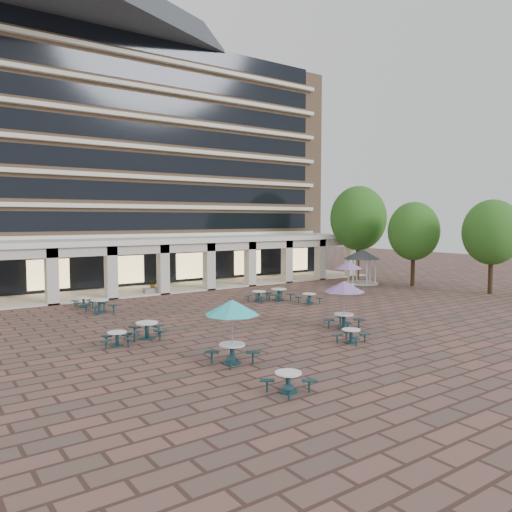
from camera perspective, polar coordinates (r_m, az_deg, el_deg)
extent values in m
plane|color=brown|center=(31.23, 2.76, -6.80)|extent=(120.00, 120.00, 0.00)
cube|color=#9B7757|center=(53.33, -14.62, 9.50)|extent=(40.00, 15.00, 22.00)
cube|color=beige|center=(45.96, -11.03, 2.32)|extent=(36.80, 0.50, 0.35)
cube|color=black|center=(46.15, -11.17, 3.94)|extent=(35.20, 0.05, 1.60)
cube|color=beige|center=(45.95, -11.08, 5.56)|extent=(36.80, 0.50, 0.35)
cube|color=black|center=(46.21, -11.22, 7.16)|extent=(35.20, 0.05, 1.60)
cube|color=beige|center=(46.09, -11.12, 8.79)|extent=(36.80, 0.50, 0.35)
cube|color=black|center=(46.42, -11.27, 10.37)|extent=(35.20, 0.05, 1.60)
cube|color=beige|center=(46.37, -11.17, 11.99)|extent=(36.80, 0.50, 0.35)
cube|color=black|center=(46.77, -11.31, 13.53)|extent=(35.20, 0.05, 1.60)
cube|color=beige|center=(46.80, -11.22, 15.15)|extent=(36.80, 0.50, 0.35)
cube|color=black|center=(47.27, -11.36, 16.64)|extent=(35.20, 0.05, 1.60)
cube|color=beige|center=(47.36, -11.27, 18.24)|extent=(36.80, 0.50, 0.35)
cube|color=black|center=(47.90, -11.41, 19.68)|extent=(35.20, 0.05, 1.60)
cube|color=beige|center=(48.06, -11.31, 21.24)|extent=(36.80, 0.50, 0.35)
cube|color=black|center=(48.66, -11.46, 22.63)|extent=(35.20, 0.05, 1.60)
cube|color=white|center=(43.48, -9.53, 1.83)|extent=(42.00, 6.60, 0.40)
cube|color=beige|center=(40.96, -7.78, 1.08)|extent=(42.00, 0.30, 0.90)
cube|color=black|center=(46.08, -10.96, -1.04)|extent=(38.00, 0.15, 3.20)
cube|color=beige|center=(43.85, -9.46, -3.58)|extent=(42.00, 6.00, 0.12)
cube|color=beige|center=(37.66, -22.32, -2.15)|extent=(0.80, 0.80, 4.00)
cube|color=beige|center=(38.82, -16.24, -1.82)|extent=(0.80, 0.80, 4.00)
cube|color=beige|center=(40.39, -10.58, -1.49)|extent=(0.80, 0.80, 4.00)
cube|color=beige|center=(42.33, -5.38, -1.18)|extent=(0.80, 0.80, 4.00)
cube|color=beige|center=(44.58, -0.68, -0.88)|extent=(0.80, 0.80, 4.00)
cube|color=beige|center=(47.10, 3.55, -0.62)|extent=(0.80, 0.80, 4.00)
cube|color=beige|center=(49.85, 7.33, -0.38)|extent=(0.80, 0.80, 4.00)
cube|color=beige|center=(52.80, 10.70, -0.16)|extent=(0.80, 0.80, 4.00)
cube|color=#FFD88C|center=(42.91, -22.63, -1.95)|extent=(3.20, 0.08, 2.40)
cube|color=#FFD88C|center=(44.74, -14.61, -1.52)|extent=(3.20, 0.08, 2.40)
cube|color=#FFD88C|center=(47.37, -7.35, -1.10)|extent=(3.20, 0.08, 2.40)
cube|color=#FFD88C|center=(50.68, -0.96, -0.72)|extent=(3.20, 0.08, 2.40)
cube|color=#FFD88C|center=(54.55, 4.60, -0.38)|extent=(3.20, 0.08, 2.40)
cylinder|color=#153C41|center=(24.79, -15.57, -9.84)|extent=(0.63, 0.63, 0.04)
cylinder|color=#153C41|center=(24.72, -15.59, -9.21)|extent=(0.16, 0.16, 0.59)
cylinder|color=white|center=(24.64, -15.60, -8.40)|extent=(0.90, 0.90, 0.04)
cube|color=#153C41|center=(25.19, -14.46, -8.71)|extent=(0.55, 0.44, 0.04)
cylinder|color=#153C41|center=(25.24, -14.45, -9.16)|extent=(0.07, 0.07, 0.38)
cube|color=#153C41|center=(25.19, -16.74, -8.75)|extent=(0.44, 0.55, 0.04)
cylinder|color=#153C41|center=(25.24, -16.73, -9.21)|extent=(0.07, 0.07, 0.38)
cube|color=#153C41|center=(24.22, -16.77, -9.27)|extent=(0.55, 0.44, 0.04)
cylinder|color=#153C41|center=(24.27, -16.76, -9.75)|extent=(0.07, 0.07, 0.38)
cube|color=#153C41|center=(24.22, -14.40, -9.23)|extent=(0.44, 0.55, 0.04)
cylinder|color=#153C41|center=(24.27, -14.39, -9.70)|extent=(0.07, 0.07, 0.38)
cylinder|color=#153C41|center=(17.92, 3.70, -15.20)|extent=(0.65, 0.65, 0.04)
cylinder|color=#153C41|center=(17.82, 3.71, -14.33)|extent=(0.17, 0.17, 0.62)
cylinder|color=white|center=(17.71, 3.71, -13.18)|extent=(0.93, 0.93, 0.05)
cube|color=#153C41|center=(18.48, 3.62, -13.30)|extent=(0.52, 0.57, 0.05)
cylinder|color=#153C41|center=(18.55, 3.61, -13.94)|extent=(0.07, 0.07, 0.39)
cube|color=#153C41|center=(17.78, 1.29, -14.02)|extent=(0.57, 0.52, 0.05)
cylinder|color=#153C41|center=(17.85, 1.29, -14.67)|extent=(0.07, 0.07, 0.39)
cube|color=#153C41|center=(17.10, 3.81, -14.78)|extent=(0.52, 0.57, 0.05)
cylinder|color=#153C41|center=(17.17, 3.80, -15.45)|extent=(0.07, 0.07, 0.39)
cube|color=#153C41|center=(17.83, 6.12, -13.98)|extent=(0.57, 0.52, 0.05)
cylinder|color=#153C41|center=(17.90, 6.11, -14.64)|extent=(0.07, 0.07, 0.39)
cylinder|color=#153C41|center=(24.90, 10.81, -9.69)|extent=(0.63, 0.63, 0.04)
cylinder|color=#153C41|center=(24.84, 10.82, -9.07)|extent=(0.16, 0.16, 0.59)
cylinder|color=white|center=(24.76, 10.83, -8.27)|extent=(0.89, 0.89, 0.04)
cube|color=#153C41|center=(25.46, 10.30, -8.51)|extent=(0.45, 0.55, 0.04)
cylinder|color=#153C41|center=(25.50, 10.30, -8.96)|extent=(0.07, 0.07, 0.38)
cube|color=#153C41|center=(24.60, 9.27, -8.94)|extent=(0.55, 0.45, 0.04)
cylinder|color=#153C41|center=(24.65, 9.26, -9.41)|extent=(0.07, 0.07, 0.38)
cube|color=#153C41|center=(24.18, 11.36, -9.21)|extent=(0.45, 0.55, 0.04)
cylinder|color=#153C41|center=(24.22, 11.35, -9.68)|extent=(0.07, 0.07, 0.38)
cube|color=#153C41|center=(25.05, 12.34, -8.75)|extent=(0.55, 0.45, 0.04)
cylinder|color=#153C41|center=(25.09, 12.34, -9.21)|extent=(0.07, 0.07, 0.38)
cylinder|color=#153C41|center=(21.17, -2.72, -12.12)|extent=(0.77, 0.77, 0.04)
cylinder|color=#153C41|center=(21.07, -2.73, -11.23)|extent=(0.20, 0.20, 0.72)
cylinder|color=white|center=(20.96, -2.73, -10.07)|extent=(1.10, 1.10, 0.05)
cube|color=#153C41|center=(21.86, -2.56, -10.33)|extent=(0.61, 0.67, 0.05)
cylinder|color=#153C41|center=(21.93, -2.55, -10.97)|extent=(0.09, 0.09, 0.46)
cube|color=#153C41|center=(21.12, -5.08, -10.87)|extent=(0.67, 0.61, 0.05)
cylinder|color=#153C41|center=(21.19, -5.08, -11.52)|extent=(0.09, 0.09, 0.46)
cube|color=#153C41|center=(20.22, -2.92, -11.54)|extent=(0.61, 0.67, 0.05)
cylinder|color=#153C41|center=(20.29, -2.91, -12.23)|extent=(0.09, 0.09, 0.46)
cube|color=#153C41|center=(20.99, -0.36, -10.94)|extent=(0.67, 0.61, 0.05)
cylinder|color=#153C41|center=(21.06, -0.36, -11.60)|extent=(0.09, 0.09, 0.46)
cylinder|color=gray|center=(20.84, -2.74, -8.70)|extent=(0.05, 0.05, 2.63)
cone|color=#36CAD7|center=(20.63, -2.75, -5.88)|extent=(2.30, 2.30, 0.60)
cylinder|color=#153C41|center=(25.91, -12.34, -9.16)|extent=(0.77, 0.77, 0.04)
cylinder|color=#153C41|center=(25.83, -12.35, -8.42)|extent=(0.20, 0.20, 0.73)
cylinder|color=white|center=(25.74, -12.37, -7.46)|extent=(1.10, 1.10, 0.06)
cube|color=#153C41|center=(26.42, -11.07, -7.85)|extent=(0.68, 0.52, 0.06)
cylinder|color=#153C41|center=(26.47, -11.06, -8.38)|extent=(0.09, 0.09, 0.46)
cube|color=#153C41|center=(26.39, -13.73, -7.90)|extent=(0.52, 0.68, 0.06)
cylinder|color=#153C41|center=(26.44, -13.72, -8.44)|extent=(0.09, 0.09, 0.46)
cube|color=#153C41|center=(25.20, -13.71, -8.48)|extent=(0.68, 0.52, 0.06)
cylinder|color=#153C41|center=(25.26, -13.70, -9.04)|extent=(0.09, 0.09, 0.46)
cube|color=#153C41|center=(25.24, -10.93, -8.42)|extent=(0.52, 0.68, 0.06)
cylinder|color=#153C41|center=(25.29, -10.92, -8.98)|extent=(0.09, 0.09, 0.46)
cylinder|color=#153C41|center=(28.03, 10.00, -8.10)|extent=(0.75, 0.75, 0.04)
cylinder|color=#153C41|center=(27.96, 10.01, -7.43)|extent=(0.19, 0.19, 0.71)
cylinder|color=white|center=(27.88, 10.02, -6.57)|extent=(1.07, 1.07, 0.05)
cube|color=#153C41|center=(28.74, 9.62, -6.87)|extent=(0.57, 0.66, 0.05)
cylinder|color=#153C41|center=(28.79, 9.61, -7.35)|extent=(0.09, 0.09, 0.45)
cube|color=#153C41|center=(27.76, 8.32, -7.25)|extent=(0.66, 0.57, 0.05)
cylinder|color=#153C41|center=(27.81, 8.31, -7.75)|extent=(0.09, 0.09, 0.45)
cube|color=#153C41|center=(27.14, 10.43, -7.54)|extent=(0.57, 0.66, 0.05)
cylinder|color=#153C41|center=(27.19, 10.42, -8.05)|extent=(0.09, 0.09, 0.45)
cube|color=#153C41|center=(28.14, 11.68, -7.14)|extent=(0.66, 0.57, 0.05)
cylinder|color=#153C41|center=(28.19, 11.68, -7.63)|extent=(0.09, 0.09, 0.45)
cylinder|color=gray|center=(27.79, 10.03, -5.55)|extent=(0.05, 0.05, 2.58)
cone|color=#926FB0|center=(27.63, 10.06, -3.46)|extent=(2.26, 2.26, 0.59)
cylinder|color=#153C41|center=(35.67, 6.08, -5.41)|extent=(0.68, 0.68, 0.04)
cylinder|color=#153C41|center=(35.62, 6.09, -4.93)|extent=(0.17, 0.17, 0.64)
cylinder|color=white|center=(35.56, 6.09, -4.32)|extent=(0.96, 0.96, 0.05)
cube|color=#153C41|center=(36.34, 6.22, -4.58)|extent=(0.57, 0.56, 0.05)
cylinder|color=#153C41|center=(36.37, 6.21, -4.93)|extent=(0.08, 0.08, 0.41)
cube|color=#153C41|center=(35.69, 4.88, -4.73)|extent=(0.56, 0.57, 0.05)
cylinder|color=#153C41|center=(35.72, 4.88, -5.08)|extent=(0.08, 0.08, 0.41)
cube|color=#153C41|center=(34.86, 5.95, -4.95)|extent=(0.57, 0.56, 0.05)
cylinder|color=#153C41|center=(34.90, 5.95, -5.31)|extent=(0.08, 0.08, 0.41)
cube|color=#153C41|center=(35.53, 7.30, -4.79)|extent=(0.56, 0.57, 0.05)
cylinder|color=#153C41|center=(35.56, 7.29, -5.15)|extent=(0.08, 0.08, 0.41)
cylinder|color=#153C41|center=(33.59, -17.41, -6.17)|extent=(0.80, 0.80, 0.05)
cylinder|color=#153C41|center=(33.53, -17.43, -5.58)|extent=(0.21, 0.21, 0.75)
cylinder|color=white|center=(33.45, -17.44, -4.81)|extent=(1.14, 1.14, 0.06)
cube|color=#153C41|center=(34.34, -16.97, -5.13)|extent=(0.63, 0.70, 0.06)
cylinder|color=#153C41|center=(34.38, -16.96, -5.56)|extent=(0.09, 0.09, 0.48)
cube|color=#153C41|center=(33.79, -18.87, -5.32)|extent=(0.70, 0.63, 0.06)
cylinder|color=#153C41|center=(33.83, -18.86, -5.76)|extent=(0.09, 0.09, 0.48)
cube|color=#153C41|center=(32.67, -17.91, -5.62)|extent=(0.63, 0.70, 0.06)
cylinder|color=#153C41|center=(32.72, -17.90, -6.07)|extent=(0.09, 0.09, 0.48)
cube|color=#153C41|center=(33.24, -15.97, -5.41)|extent=(0.70, 0.63, 0.06)
cylinder|color=#153C41|center=(33.29, -15.96, -5.86)|extent=(0.09, 0.09, 0.48)
cylinder|color=#153C41|center=(36.99, 2.62, -5.03)|extent=(0.80, 0.80, 0.05)
cylinder|color=#153C41|center=(36.94, 2.62, -4.49)|extent=(0.21, 0.21, 0.76)
cylinder|color=white|center=(36.87, 2.62, -3.79)|extent=(1.14, 1.14, 0.06)
cube|color=#153C41|center=(37.78, 2.90, -4.10)|extent=(0.69, 0.65, 0.06)
cylinder|color=#153C41|center=(37.82, 2.90, -4.50)|extent=(0.09, 0.09, 0.48)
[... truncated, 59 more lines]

